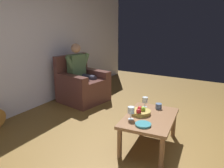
{
  "coord_description": "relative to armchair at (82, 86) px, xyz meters",
  "views": [
    {
      "loc": [
        2.82,
        0.6,
        1.64
      ],
      "look_at": [
        -0.3,
        -1.22,
        0.61
      ],
      "focal_mm": 35.96,
      "sensor_mm": 36.0,
      "label": 1
    }
  ],
  "objects": [
    {
      "name": "decorative_dish",
      "position": [
        1.26,
        1.89,
        0.11
      ],
      "size": [
        0.19,
        0.19,
        0.02
      ],
      "primitive_type": "cylinder",
      "color": "teal",
      "rests_on": "coffee_table"
    },
    {
      "name": "candle_jar",
      "position": [
        0.65,
        1.88,
        0.14
      ],
      "size": [
        0.09,
        0.09,
        0.08
      ],
      "primitive_type": "cylinder",
      "color": "slate",
      "rests_on": "coffee_table"
    },
    {
      "name": "wine_glass_near",
      "position": [
        0.7,
        1.69,
        0.2
      ],
      "size": [
        0.08,
        0.08,
        0.15
      ],
      "color": "silver",
      "rests_on": "coffee_table"
    },
    {
      "name": "fruit_bowl",
      "position": [
        0.96,
        1.73,
        0.13
      ],
      "size": [
        0.27,
        0.27,
        0.11
      ],
      "color": "olive",
      "rests_on": "coffee_table"
    },
    {
      "name": "wine_glass_far",
      "position": [
        1.18,
        1.69,
        0.22
      ],
      "size": [
        0.09,
        0.09,
        0.17
      ],
      "color": "silver",
      "rests_on": "coffee_table"
    },
    {
      "name": "armchair",
      "position": [
        0.0,
        0.0,
        0.0
      ],
      "size": [
        0.95,
        0.95,
        0.95
      ],
      "rotation": [
        0.0,
        0.0,
        -0.16
      ],
      "color": "#532D28",
      "rests_on": "ground"
    },
    {
      "name": "coffee_table",
      "position": [
        0.98,
        1.87,
        0.04
      ],
      "size": [
        0.97,
        0.71,
        0.43
      ],
      "rotation": [
        0.0,
        0.0,
        0.11
      ],
      "color": "brown",
      "rests_on": "ground"
    },
    {
      "name": "person_seated",
      "position": [
        -0.0,
        -0.02,
        0.31
      ],
      "size": [
        0.64,
        0.61,
        1.2
      ],
      "rotation": [
        0.0,
        0.0,
        -0.16
      ],
      "color": "#4E6C44",
      "rests_on": "ground"
    },
    {
      "name": "wall_back",
      "position": [
        0.75,
        -0.59,
        0.94
      ],
      "size": [
        6.69,
        0.06,
        2.54
      ],
      "primitive_type": "cube",
      "color": "silver",
      "rests_on": "ground"
    },
    {
      "name": "ground_plane",
      "position": [
        0.75,
        2.21,
        -0.33
      ],
      "size": [
        7.55,
        7.55,
        0.0
      ],
      "primitive_type": "plane",
      "color": "brown"
    }
  ]
}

